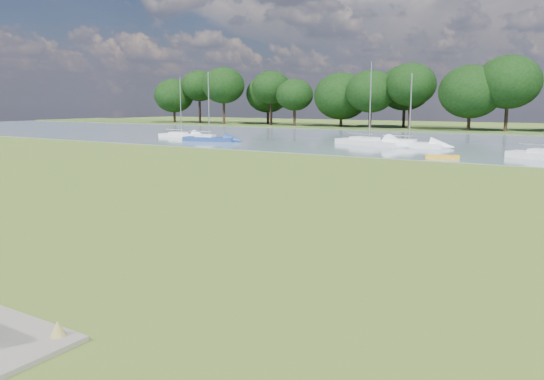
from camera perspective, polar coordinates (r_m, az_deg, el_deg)
The scene contains 8 objects.
ground at distance 21.53m, azimuth 3.67°, elevation -2.56°, with size 220.00×220.00×0.00m, color olive.
river at distance 61.50m, azimuth 22.82°, elevation 4.52°, with size 220.00×40.00×0.10m, color gray.
far_bank at distance 91.18m, azimuth 26.00°, elevation 5.66°, with size 220.00×20.00×0.40m, color #4C6626.
kayak at distance 44.41m, azimuth 17.83°, elevation 3.43°, with size 2.62×0.61×0.26m, color gold.
sailboat_3 at distance 61.35m, azimuth -6.81°, elevation 5.65°, with size 6.28×3.16×7.78m.
sailboat_4 at distance 69.30m, azimuth -9.77°, elevation 5.95°, with size 6.24×2.25×7.63m.
sailboat_6 at distance 54.69m, azimuth 14.45°, elevation 4.96°, with size 6.67×2.33×7.23m.
sailboat_7 at distance 56.69m, azimuth 10.34°, elevation 5.27°, with size 8.32×4.97×8.58m.
Camera 1 is at (10.05, -18.51, 4.45)m, focal length 35.00 mm.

